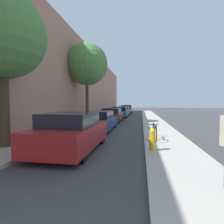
{
  "coord_description": "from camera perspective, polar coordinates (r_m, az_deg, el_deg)",
  "views": [
    {
      "loc": [
        1.76,
        0.28,
        1.77
      ],
      "look_at": [
        0.12,
        10.39,
        1.28
      ],
      "focal_mm": 29.15,
      "sensor_mm": 36.0,
      "label": 1
    }
  ],
  "objects": [
    {
      "name": "parked_car_red",
      "position": [
        7.0,
        -12.48,
        -6.21
      ],
      "size": [
        1.88,
        4.14,
        1.42
      ],
      "color": "black",
      "rests_on": "ground"
    },
    {
      "name": "parked_car_champagne",
      "position": [
        33.44,
        4.7,
        0.91
      ],
      "size": [
        1.89,
        4.26,
        1.47
      ],
      "color": "black",
      "rests_on": "ground"
    },
    {
      "name": "sidewalk_left",
      "position": [
        16.48,
        -7.29,
        -3.23
      ],
      "size": [
        2.0,
        52.0,
        0.12
      ],
      "color": "#ADA89E",
      "rests_on": "ground"
    },
    {
      "name": "parked_car_navy",
      "position": [
        11.88,
        -4.23,
        -2.83
      ],
      "size": [
        1.85,
        4.67,
        1.27
      ],
      "color": "black",
      "rests_on": "ground"
    },
    {
      "name": "parked_car_teal",
      "position": [
        22.65,
        2.49,
        -0.09
      ],
      "size": [
        1.91,
        4.29,
        1.34
      ],
      "color": "black",
      "rests_on": "ground"
    },
    {
      "name": "fire_hydrant",
      "position": [
        6.56,
        12.57,
        -8.32
      ],
      "size": [
        0.45,
        0.21,
        0.77
      ],
      "color": "gold",
      "rests_on": "sidewalk_right"
    },
    {
      "name": "parked_car_grey",
      "position": [
        27.98,
        3.78,
        0.47
      ],
      "size": [
        1.71,
        4.48,
        1.37
      ],
      "color": "black",
      "rests_on": "ground"
    },
    {
      "name": "street_tree_far",
      "position": [
        15.82,
        -7.89,
        14.56
      ],
      "size": [
        3.49,
        3.49,
        6.66
      ],
      "color": "#423323",
      "rests_on": "sidewalk_left"
    },
    {
      "name": "ground_plane",
      "position": [
        15.92,
        2.79,
        -3.64
      ],
      "size": [
        120.0,
        120.0,
        0.0
      ],
      "primitive_type": "plane",
      "color": "#3D3D3F"
    },
    {
      "name": "sidewalk_right",
      "position": [
        15.85,
        13.29,
        -3.52
      ],
      "size": [
        2.0,
        52.0,
        0.12
      ],
      "color": "#ADA89E",
      "rests_on": "ground"
    },
    {
      "name": "bicycle",
      "position": [
        8.55,
        13.21,
        -5.98
      ],
      "size": [
        0.44,
        1.73,
        0.7
      ],
      "rotation": [
        0.0,
        0.0,
        0.03
      ],
      "color": "black",
      "rests_on": "sidewalk_right"
    },
    {
      "name": "building_facade_left",
      "position": [
        16.97,
        -11.82,
        10.09
      ],
      "size": [
        0.7,
        52.0,
        7.91
      ],
      "color": "tan",
      "rests_on": "ground"
    },
    {
      "name": "street_tree_near",
      "position": [
        8.38,
        -31.27,
        19.77
      ],
      "size": [
        3.24,
        3.24,
        5.81
      ],
      "color": "#423323",
      "rests_on": "sidewalk_left"
    },
    {
      "name": "parked_car_maroon",
      "position": [
        17.08,
        0.02,
        -1.05
      ],
      "size": [
        1.73,
        4.66,
        1.32
      ],
      "color": "black",
      "rests_on": "ground"
    }
  ]
}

